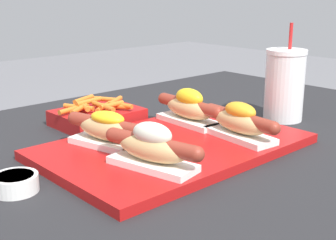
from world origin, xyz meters
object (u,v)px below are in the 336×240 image
Objects in this scene: hot_dog_3 at (189,108)px; drink_cup at (285,85)px; serving_tray at (175,146)px; sauce_bowl at (15,182)px; hot_dog_0 at (152,147)px; hot_dog_1 at (240,122)px; hot_dog_2 at (108,129)px; fries_basket at (97,116)px.

drink_cup is at bearing -19.80° from hot_dog_3.
sauce_bowl is at bearing 174.46° from serving_tray.
hot_dog_0 is 0.84× the size of drink_cup.
hot_dog_0 is 0.22m from sauce_bowl.
hot_dog_2 is (-0.22, 0.14, -0.00)m from hot_dog_1.
fries_basket reaches higher than sauce_bowl.
fries_basket is (0.10, 0.19, -0.03)m from hot_dog_2.
drink_cup is at bearing -1.80° from serving_tray.
hot_dog_2 is 0.98× the size of hot_dog_3.
sauce_bowl is 0.66m from drink_cup.
hot_dog_2 is at bearing 10.36° from sauce_bowl.
hot_dog_3 reaches higher than hot_dog_1.
hot_dog_2 is at bearing -178.47° from hot_dog_3.
drink_cup reaches higher than hot_dog_1.
hot_dog_3 is (0.23, 0.14, 0.00)m from hot_dog_0.
drink_cup is at bearing -36.94° from fries_basket.
hot_dog_3 is (0.00, 0.14, 0.00)m from hot_dog_1.
hot_dog_2 is 0.21m from sauce_bowl.
serving_tray is 0.14m from hot_dog_1.
hot_dog_0 reaches higher than sauce_bowl.
hot_dog_0 is 0.98× the size of hot_dog_1.
hot_dog_3 is at bearing 32.17° from hot_dog_0.
hot_dog_3 is 0.22m from fries_basket.
hot_dog_2 is (0.01, 0.14, -0.00)m from hot_dog_0.
sauce_bowl is at bearing 152.32° from hot_dog_0.
fries_basket is at bearing 110.04° from hot_dog_1.
fries_basket is (-0.12, 0.18, -0.03)m from hot_dog_3.
serving_tray is 2.57× the size of hot_dog_1.
serving_tray is 2.61× the size of hot_dog_0.
hot_dog_0 is at bearing -27.68° from sauce_bowl.
serving_tray is 0.25m from fries_basket.
hot_dog_1 is 0.34m from fries_basket.
sauce_bowl is (-0.42, -0.04, -0.04)m from hot_dog_3.
serving_tray is 2.20× the size of drink_cup.
serving_tray is at bearing 31.02° from hot_dog_0.
hot_dog_0 reaches higher than hot_dog_2.
hot_dog_3 is (0.11, 0.07, 0.04)m from serving_tray.
sauce_bowl is (-0.19, 0.10, -0.04)m from hot_dog_0.
fries_basket is at bearing 123.30° from hot_dog_3.
hot_dog_3 is at bearing -56.70° from fries_basket.
hot_dog_2 reaches higher than fries_basket.
hot_dog_2 is at bearing 148.37° from serving_tray.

